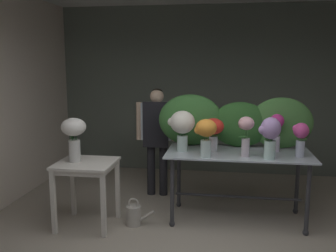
{
  "coord_description": "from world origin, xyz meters",
  "views": [
    {
      "loc": [
        0.31,
        -2.9,
        1.93
      ],
      "look_at": [
        -0.35,
        1.39,
        1.2
      ],
      "focal_mm": 39.51,
      "sensor_mm": 36.0,
      "label": 1
    }
  ],
  "objects_px": {
    "watering_can": "(134,215)",
    "vase_lilac_ranunculus": "(270,134)",
    "vase_magenta_tulips": "(277,128)",
    "vase_ivory_hydrangea": "(182,125)",
    "display_table_glass": "(238,164)",
    "vase_fuchsia_freesia": "(301,136)",
    "vase_sunset_roses": "(206,133)",
    "side_table_white": "(86,171)",
    "vase_blush_dahlias": "(246,132)",
    "florist": "(157,130)",
    "vase_scarlet_stock": "(213,130)",
    "vase_white_roses_tall": "(74,134)"
  },
  "relations": [
    {
      "from": "watering_can",
      "to": "vase_lilac_ranunculus",
      "type": "bearing_deg",
      "value": 2.64
    },
    {
      "from": "vase_magenta_tulips",
      "to": "vase_lilac_ranunculus",
      "type": "relative_size",
      "value": 0.97
    },
    {
      "from": "vase_ivory_hydrangea",
      "to": "watering_can",
      "type": "distance_m",
      "value": 1.23
    },
    {
      "from": "display_table_glass",
      "to": "vase_lilac_ranunculus",
      "type": "relative_size",
      "value": 3.66
    },
    {
      "from": "vase_fuchsia_freesia",
      "to": "vase_sunset_roses",
      "type": "bearing_deg",
      "value": -169.77
    },
    {
      "from": "side_table_white",
      "to": "vase_blush_dahlias",
      "type": "height_order",
      "value": "vase_blush_dahlias"
    },
    {
      "from": "vase_magenta_tulips",
      "to": "watering_can",
      "type": "relative_size",
      "value": 1.31
    },
    {
      "from": "vase_fuchsia_freesia",
      "to": "vase_sunset_roses",
      "type": "relative_size",
      "value": 0.89
    },
    {
      "from": "florist",
      "to": "vase_blush_dahlias",
      "type": "relative_size",
      "value": 3.39
    },
    {
      "from": "vase_scarlet_stock",
      "to": "watering_can",
      "type": "relative_size",
      "value": 1.16
    },
    {
      "from": "display_table_glass",
      "to": "florist",
      "type": "relative_size",
      "value": 1.1
    },
    {
      "from": "vase_ivory_hydrangea",
      "to": "vase_lilac_ranunculus",
      "type": "xyz_separation_m",
      "value": [
        1.02,
        -0.23,
        -0.04
      ]
    },
    {
      "from": "side_table_white",
      "to": "vase_white_roses_tall",
      "type": "bearing_deg",
      "value": 179.95
    },
    {
      "from": "vase_fuchsia_freesia",
      "to": "vase_ivory_hydrangea",
      "type": "bearing_deg",
      "value": 177.29
    },
    {
      "from": "vase_sunset_roses",
      "to": "watering_can",
      "type": "bearing_deg",
      "value": -176.94
    },
    {
      "from": "side_table_white",
      "to": "vase_scarlet_stock",
      "type": "distance_m",
      "value": 1.59
    },
    {
      "from": "vase_magenta_tulips",
      "to": "display_table_glass",
      "type": "bearing_deg",
      "value": -166.85
    },
    {
      "from": "vase_fuchsia_freesia",
      "to": "watering_can",
      "type": "distance_m",
      "value": 2.17
    },
    {
      "from": "vase_magenta_tulips",
      "to": "side_table_white",
      "type": "bearing_deg",
      "value": -166.23
    },
    {
      "from": "vase_scarlet_stock",
      "to": "vase_lilac_ranunculus",
      "type": "relative_size",
      "value": 0.86
    },
    {
      "from": "vase_white_roses_tall",
      "to": "watering_can",
      "type": "xyz_separation_m",
      "value": [
        0.69,
        0.08,
        -1.0
      ]
    },
    {
      "from": "vase_magenta_tulips",
      "to": "vase_sunset_roses",
      "type": "relative_size",
      "value": 1.04
    },
    {
      "from": "display_table_glass",
      "to": "watering_can",
      "type": "distance_m",
      "value": 1.41
    },
    {
      "from": "side_table_white",
      "to": "vase_magenta_tulips",
      "type": "xyz_separation_m",
      "value": [
        2.23,
        0.55,
        0.48
      ]
    },
    {
      "from": "vase_ivory_hydrangea",
      "to": "vase_white_roses_tall",
      "type": "height_order",
      "value": "vase_ivory_hydrangea"
    },
    {
      "from": "florist",
      "to": "vase_sunset_roses",
      "type": "height_order",
      "value": "florist"
    },
    {
      "from": "vase_fuchsia_freesia",
      "to": "vase_ivory_hydrangea",
      "type": "xyz_separation_m",
      "value": [
        -1.38,
        0.07,
        0.08
      ]
    },
    {
      "from": "vase_scarlet_stock",
      "to": "vase_lilac_ranunculus",
      "type": "xyz_separation_m",
      "value": [
        0.64,
        -0.27,
        0.02
      ]
    },
    {
      "from": "vase_ivory_hydrangea",
      "to": "watering_can",
      "type": "relative_size",
      "value": 1.42
    },
    {
      "from": "vase_sunset_roses",
      "to": "vase_lilac_ranunculus",
      "type": "xyz_separation_m",
      "value": [
        0.71,
        0.03,
        0.01
      ]
    },
    {
      "from": "vase_fuchsia_freesia",
      "to": "vase_ivory_hydrangea",
      "type": "height_order",
      "value": "vase_ivory_hydrangea"
    },
    {
      "from": "vase_scarlet_stock",
      "to": "florist",
      "type": "bearing_deg",
      "value": 137.98
    },
    {
      "from": "side_table_white",
      "to": "vase_fuchsia_freesia",
      "type": "bearing_deg",
      "value": 7.48
    },
    {
      "from": "watering_can",
      "to": "side_table_white",
      "type": "bearing_deg",
      "value": -171.24
    },
    {
      "from": "side_table_white",
      "to": "vase_blush_dahlias",
      "type": "xyz_separation_m",
      "value": [
        1.85,
        0.23,
        0.48
      ]
    },
    {
      "from": "vase_fuchsia_freesia",
      "to": "vase_ivory_hydrangea",
      "type": "relative_size",
      "value": 0.79
    },
    {
      "from": "vase_lilac_ranunculus",
      "to": "vase_ivory_hydrangea",
      "type": "bearing_deg",
      "value": 167.05
    },
    {
      "from": "florist",
      "to": "vase_white_roses_tall",
      "type": "relative_size",
      "value": 3.03
    },
    {
      "from": "vase_scarlet_stock",
      "to": "vase_sunset_roses",
      "type": "bearing_deg",
      "value": -103.96
    },
    {
      "from": "vase_scarlet_stock",
      "to": "vase_white_roses_tall",
      "type": "bearing_deg",
      "value": -165.2
    },
    {
      "from": "side_table_white",
      "to": "vase_sunset_roses",
      "type": "relative_size",
      "value": 1.78
    },
    {
      "from": "side_table_white",
      "to": "vase_ivory_hydrangea",
      "type": "distance_m",
      "value": 1.27
    },
    {
      "from": "florist",
      "to": "vase_ivory_hydrangea",
      "type": "xyz_separation_m",
      "value": [
        0.46,
        -0.78,
        0.21
      ]
    },
    {
      "from": "side_table_white",
      "to": "vase_lilac_ranunculus",
      "type": "relative_size",
      "value": 1.66
    },
    {
      "from": "vase_sunset_roses",
      "to": "vase_ivory_hydrangea",
      "type": "relative_size",
      "value": 0.89
    },
    {
      "from": "vase_scarlet_stock",
      "to": "watering_can",
      "type": "height_order",
      "value": "vase_scarlet_stock"
    },
    {
      "from": "vase_blush_dahlias",
      "to": "vase_white_roses_tall",
      "type": "height_order",
      "value": "vase_blush_dahlias"
    },
    {
      "from": "vase_white_roses_tall",
      "to": "watering_can",
      "type": "distance_m",
      "value": 1.21
    },
    {
      "from": "side_table_white",
      "to": "vase_sunset_roses",
      "type": "height_order",
      "value": "vase_sunset_roses"
    },
    {
      "from": "vase_blush_dahlias",
      "to": "vase_sunset_roses",
      "type": "height_order",
      "value": "vase_blush_dahlias"
    }
  ]
}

